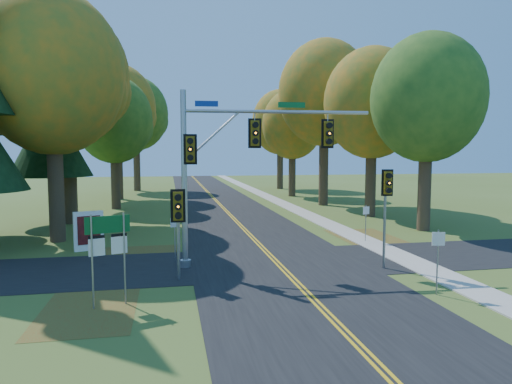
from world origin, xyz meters
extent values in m
plane|color=#445A1F|center=(0.00, 0.00, 0.00)|extent=(160.00, 160.00, 0.00)
cube|color=black|center=(0.00, 0.00, 0.01)|extent=(8.00, 160.00, 0.02)
cube|color=black|center=(0.00, 2.00, 0.01)|extent=(60.00, 6.00, 0.02)
cube|color=gold|center=(-0.10, 0.00, 0.03)|extent=(0.10, 160.00, 0.01)
cube|color=gold|center=(0.10, 0.00, 0.03)|extent=(0.10, 160.00, 0.01)
cube|color=#9E998E|center=(6.20, 0.00, 0.03)|extent=(1.60, 160.00, 0.06)
cube|color=brown|center=(-6.50, 4.00, 0.01)|extent=(4.00, 6.00, 0.00)
cube|color=brown|center=(6.80, 6.00, 0.01)|extent=(3.50, 8.00, 0.00)
cube|color=brown|center=(-7.50, -3.00, 0.01)|extent=(3.00, 5.00, 0.00)
cylinder|color=#38281C|center=(-11.20, 9.30, 3.38)|extent=(0.86, 0.86, 6.75)
ellipsoid|color=#C46E1A|center=(-11.20, 9.30, 9.55)|extent=(8.00, 8.00, 9.20)
sphere|color=#C46E1A|center=(-9.60, 10.50, 8.75)|extent=(4.80, 4.80, 4.80)
sphere|color=#C46E1A|center=(-12.60, 8.50, 10.35)|extent=(4.40, 4.40, 4.40)
cylinder|color=#38281C|center=(11.50, 8.70, 3.04)|extent=(0.83, 0.83, 6.08)
ellipsoid|color=#517624|center=(11.50, 8.70, 8.60)|extent=(7.20, 7.20, 8.28)
sphere|color=#517624|center=(12.94, 9.78, 7.88)|extent=(4.32, 4.32, 4.32)
sphere|color=#517624|center=(10.24, 7.98, 9.32)|extent=(3.96, 3.96, 3.96)
cylinder|color=#38281C|center=(-11.80, 16.20, 3.71)|extent=(0.89, 0.89, 7.42)
ellipsoid|color=#C46E1A|center=(-11.80, 16.20, 10.43)|extent=(8.60, 8.60, 9.89)
sphere|color=#C46E1A|center=(-10.08, 17.49, 9.57)|extent=(5.16, 5.16, 5.16)
sphere|color=#C46E1A|center=(-13.30, 15.34, 11.29)|extent=(4.73, 4.73, 4.73)
cylinder|color=#38281C|center=(10.90, 15.50, 3.15)|extent=(0.84, 0.84, 6.30)
ellipsoid|color=#C46E1A|center=(10.90, 15.50, 8.96)|extent=(7.60, 7.60, 8.74)
sphere|color=#C46E1A|center=(12.42, 16.64, 8.20)|extent=(4.56, 4.56, 4.56)
sphere|color=#C46E1A|center=(9.57, 14.74, 9.72)|extent=(4.18, 4.18, 4.18)
cylinder|color=#38281C|center=(-9.60, 24.40, 2.81)|extent=(0.81, 0.81, 5.62)
ellipsoid|color=#517624|center=(-9.60, 24.40, 8.00)|extent=(6.80, 6.80, 7.82)
sphere|color=#517624|center=(-8.24, 25.42, 7.33)|extent=(4.08, 4.08, 4.08)
sphere|color=#517624|center=(-10.79, 23.72, 8.69)|extent=(3.74, 3.74, 3.74)
cylinder|color=#38281C|center=(9.80, 23.60, 3.83)|extent=(0.90, 0.90, 7.65)
ellipsoid|color=#C46E1A|center=(9.80, 23.60, 10.73)|extent=(8.80, 8.80, 10.12)
sphere|color=#C46E1A|center=(11.56, 24.92, 9.85)|extent=(5.28, 5.28, 5.28)
sphere|color=#C46E1A|center=(8.26, 22.72, 11.61)|extent=(4.84, 4.84, 4.84)
cylinder|color=#38281C|center=(-10.20, 33.10, 3.49)|extent=(0.87, 0.87, 6.98)
ellipsoid|color=#C46E1A|center=(-10.20, 33.10, 9.85)|extent=(8.20, 8.20, 9.43)
sphere|color=#C46E1A|center=(-8.56, 34.33, 9.03)|extent=(4.92, 4.92, 4.92)
sphere|color=#C46E1A|center=(-11.63, 32.28, 10.67)|extent=(4.51, 4.51, 4.51)
cylinder|color=#38281C|center=(9.20, 32.80, 2.93)|extent=(0.82, 0.82, 5.85)
ellipsoid|color=#C46E1A|center=(9.20, 32.80, 8.30)|extent=(7.00, 7.00, 8.05)
sphere|color=#C46E1A|center=(10.60, 33.85, 7.60)|extent=(4.20, 4.20, 4.20)
sphere|color=#C46E1A|center=(7.97, 32.10, 9.00)|extent=(3.85, 3.85, 3.85)
cylinder|color=#38281C|center=(-9.00, 44.00, 3.60)|extent=(0.88, 0.88, 7.20)
ellipsoid|color=#517624|center=(-9.00, 44.00, 10.14)|extent=(8.40, 8.40, 9.66)
sphere|color=#517624|center=(-7.32, 45.26, 9.30)|extent=(5.04, 5.04, 5.04)
sphere|color=#517624|center=(-10.47, 43.16, 10.98)|extent=(4.62, 4.62, 4.62)
cylinder|color=#38281C|center=(10.40, 43.50, 3.26)|extent=(0.85, 0.85, 6.53)
ellipsoid|color=#C46E1A|center=(10.40, 43.50, 9.26)|extent=(7.80, 7.80, 8.97)
sphere|color=#C46E1A|center=(11.96, 44.67, 8.47)|extent=(4.68, 4.68, 4.68)
sphere|color=#C46E1A|center=(9.04, 42.72, 10.04)|extent=(4.29, 4.29, 4.29)
cylinder|color=#38281C|center=(-13.00, 16.00, 1.71)|extent=(0.50, 0.50, 3.42)
cone|color=black|center=(-13.00, 16.00, 6.15)|extent=(5.60, 5.60, 5.45)
cone|color=black|center=(-13.00, 16.00, 10.04)|extent=(4.57, 4.57, 5.45)
cone|color=black|center=(-13.00, 16.00, 13.94)|extent=(3.55, 3.55, 5.45)
cylinder|color=#9A9DA2|center=(-4.20, 1.93, 3.91)|extent=(0.25, 0.25, 7.82)
cylinder|color=#9A9DA2|center=(-4.20, 1.93, 0.17)|extent=(0.49, 0.49, 0.33)
cylinder|color=#9A9DA2|center=(-0.02, 1.72, 6.92)|extent=(8.37, 0.57, 0.16)
cylinder|color=#9A9DA2|center=(-2.97, 1.87, 5.81)|extent=(2.53, 0.23, 2.31)
cylinder|color=#9A9DA2|center=(-1.08, 1.77, 6.72)|extent=(0.04, 0.04, 0.40)
cube|color=#72590C|center=(-1.08, 1.77, 5.96)|extent=(0.40, 0.35, 1.12)
cube|color=black|center=(-1.08, 1.77, 5.96)|extent=(0.58, 0.06, 1.32)
sphere|color=orange|center=(-1.09, 1.52, 5.96)|extent=(0.20, 0.20, 0.20)
cylinder|color=black|center=(-1.09, 1.52, 6.32)|extent=(0.28, 0.19, 0.27)
cylinder|color=black|center=(-1.09, 1.52, 5.96)|extent=(0.28, 0.19, 0.27)
cylinder|color=black|center=(-1.09, 1.52, 5.61)|extent=(0.28, 0.19, 0.27)
cylinder|color=#9A9DA2|center=(2.27, 1.60, 6.72)|extent=(0.04, 0.04, 0.40)
cube|color=#72590C|center=(2.27, 1.60, 5.96)|extent=(0.40, 0.35, 1.12)
cube|color=black|center=(2.27, 1.60, 5.96)|extent=(0.58, 0.06, 1.32)
sphere|color=orange|center=(2.26, 1.35, 5.96)|extent=(0.20, 0.20, 0.20)
cylinder|color=black|center=(2.26, 1.35, 6.32)|extent=(0.28, 0.19, 0.27)
cylinder|color=black|center=(2.26, 1.35, 5.96)|extent=(0.28, 0.19, 0.27)
cylinder|color=black|center=(2.26, 1.35, 5.61)|extent=(0.28, 0.19, 0.27)
cube|color=#72590C|center=(-3.93, 1.75, 5.25)|extent=(0.40, 0.35, 1.12)
cube|color=black|center=(-3.93, 1.75, 5.25)|extent=(0.58, 0.06, 1.32)
sphere|color=orange|center=(-3.94, 1.49, 5.25)|extent=(0.20, 0.20, 0.20)
cylinder|color=black|center=(-3.94, 1.49, 5.61)|extent=(0.28, 0.19, 0.27)
cylinder|color=black|center=(-3.94, 1.49, 5.25)|extent=(0.28, 0.19, 0.27)
cylinder|color=black|center=(-3.94, 1.49, 4.89)|extent=(0.28, 0.19, 0.27)
cube|color=navy|center=(-3.20, 1.88, 7.24)|extent=(1.01, 0.09, 0.25)
cube|color=#0C5926|center=(0.60, 1.69, 7.24)|extent=(1.23, 0.11, 0.25)
cylinder|color=gray|center=(4.41, 0.07, 2.15)|extent=(0.12, 0.12, 4.30)
cube|color=#72590C|center=(4.37, -0.14, 3.82)|extent=(0.37, 0.34, 0.98)
cube|color=black|center=(4.37, -0.14, 3.82)|extent=(0.51, 0.11, 1.15)
sphere|color=orange|center=(4.34, -0.37, 3.82)|extent=(0.18, 0.18, 0.18)
cylinder|color=black|center=(4.34, -0.37, 4.13)|extent=(0.26, 0.19, 0.23)
cylinder|color=black|center=(4.34, -0.37, 3.82)|extent=(0.26, 0.19, 0.23)
cylinder|color=black|center=(4.34, -0.37, 3.50)|extent=(0.26, 0.19, 0.23)
cylinder|color=gray|center=(-4.53, 0.00, 1.79)|extent=(0.13, 0.13, 3.58)
cube|color=#72590C|center=(-4.53, -0.25, 3.02)|extent=(0.38, 0.34, 1.12)
cube|color=black|center=(-4.53, -0.25, 3.02)|extent=(0.58, 0.03, 1.32)
sphere|color=orange|center=(-4.53, -0.50, 3.02)|extent=(0.20, 0.20, 0.20)
cylinder|color=black|center=(-4.53, -0.50, 3.38)|extent=(0.27, 0.18, 0.27)
cylinder|color=black|center=(-4.53, -0.50, 3.02)|extent=(0.27, 0.18, 0.27)
cylinder|color=black|center=(-4.53, -0.50, 2.67)|extent=(0.27, 0.18, 0.27)
cylinder|color=gray|center=(-7.36, -3.00, 1.56)|extent=(0.06, 0.06, 3.12)
cylinder|color=gray|center=(-6.38, -2.65, 1.56)|extent=(0.06, 0.06, 3.12)
cube|color=#0B4F20|center=(-6.88, -2.79, 2.75)|extent=(1.39, 0.52, 0.57)
cube|color=silver|center=(-6.88, -2.79, 2.75)|extent=(1.18, 0.42, 0.08)
cube|color=silver|center=(-7.22, -2.91, 2.03)|extent=(0.50, 0.21, 0.57)
cube|color=black|center=(-7.22, -2.91, 2.37)|extent=(0.49, 0.18, 0.10)
cube|color=silver|center=(-6.53, -2.67, 2.03)|extent=(0.50, 0.21, 0.57)
cube|color=black|center=(-6.53, -2.67, 2.37)|extent=(0.49, 0.18, 0.10)
cube|color=white|center=(-9.02, 6.41, 1.03)|extent=(1.47, 0.70, 2.06)
cube|color=maroon|center=(-8.98, 6.31, 1.09)|extent=(1.08, 0.41, 1.49)
cube|color=white|center=(-9.56, 6.22, 0.17)|extent=(0.12, 0.12, 0.34)
cube|color=white|center=(-8.49, 6.61, 0.17)|extent=(0.12, 0.12, 0.34)
cylinder|color=gray|center=(6.11, 5.74, 1.06)|extent=(0.05, 0.05, 2.12)
cube|color=white|center=(6.11, 5.72, 1.83)|extent=(0.40, 0.11, 0.43)
cylinder|color=gray|center=(4.55, -3.76, 1.18)|extent=(0.05, 0.05, 2.37)
cube|color=silver|center=(4.55, -3.78, 2.05)|extent=(0.45, 0.14, 0.48)
cylinder|color=gray|center=(-4.63, 3.27, 1.06)|extent=(0.05, 0.05, 2.11)
cube|color=silver|center=(-4.63, 3.25, 1.82)|extent=(0.40, 0.08, 0.43)
camera|label=1|loc=(-4.87, -18.30, 5.14)|focal=32.00mm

